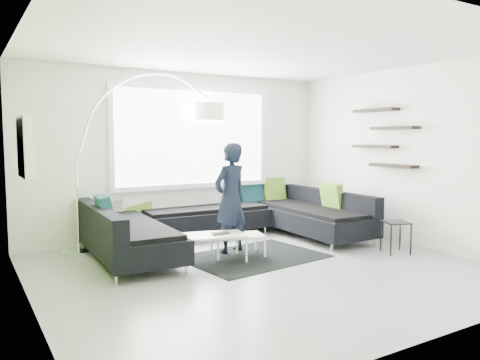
% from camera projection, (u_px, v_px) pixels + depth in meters
% --- Properties ---
extents(ground, '(5.50, 5.50, 0.00)m').
position_uv_depth(ground, '(263.00, 269.00, 6.06)').
color(ground, gray).
rests_on(ground, ground).
extents(room_shell, '(5.54, 5.04, 2.82)m').
position_uv_depth(room_shell, '(257.00, 129.00, 6.09)').
color(room_shell, white).
rests_on(room_shell, ground).
extents(sectional_sofa, '(4.28, 2.74, 0.90)m').
position_uv_depth(sectional_sofa, '(226.00, 220.00, 7.38)').
color(sectional_sofa, black).
rests_on(sectional_sofa, ground).
extents(rug, '(2.06, 1.60, 0.01)m').
position_uv_depth(rug, '(254.00, 257.00, 6.66)').
color(rug, black).
rests_on(rug, ground).
extents(coffee_table, '(1.27, 0.92, 0.37)m').
position_uv_depth(coffee_table, '(225.00, 245.00, 6.57)').
color(coffee_table, white).
rests_on(coffee_table, ground).
extents(arc_lamp, '(2.52, 0.65, 2.73)m').
position_uv_depth(arc_lamp, '(76.00, 161.00, 6.75)').
color(arc_lamp, silver).
rests_on(arc_lamp, ground).
extents(side_table, '(0.44, 0.44, 0.47)m').
position_uv_depth(side_table, '(396.00, 237.00, 6.87)').
color(side_table, black).
rests_on(side_table, ground).
extents(person, '(0.80, 0.70, 1.62)m').
position_uv_depth(person, '(230.00, 198.00, 6.87)').
color(person, black).
rests_on(person, ground).
extents(laptop, '(0.29, 0.19, 0.02)m').
position_uv_depth(laptop, '(222.00, 234.00, 6.40)').
color(laptop, black).
rests_on(laptop, coffee_table).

